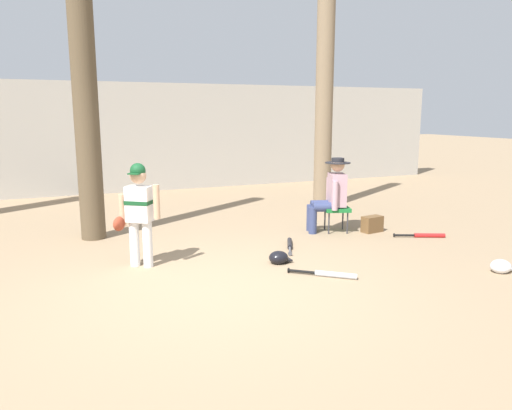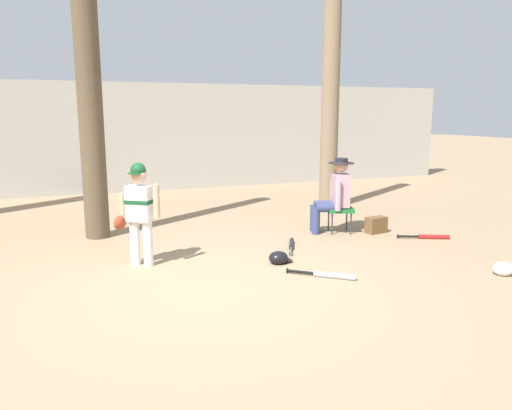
% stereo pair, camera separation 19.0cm
% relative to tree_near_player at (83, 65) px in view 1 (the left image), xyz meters
% --- Properties ---
extents(ground_plane, '(60.00, 60.00, 0.00)m').
position_rel_tree_near_player_xyz_m(ground_plane, '(1.02, -2.87, -2.58)').
color(ground_plane, '#937A5B').
extents(concrete_back_wall, '(18.00, 0.36, 2.62)m').
position_rel_tree_near_player_xyz_m(concrete_back_wall, '(1.02, 4.49, -1.27)').
color(concrete_back_wall, '#ADA89E').
rests_on(concrete_back_wall, ground).
extents(tree_near_player, '(0.58, 0.58, 5.78)m').
position_rel_tree_near_player_xyz_m(tree_near_player, '(0.00, 0.00, 0.00)').
color(tree_near_player, brown).
rests_on(tree_near_player, ground).
extents(tree_behind_spectator, '(0.51, 0.51, 5.65)m').
position_rel_tree_near_player_xyz_m(tree_behind_spectator, '(4.49, 0.76, -0.02)').
color(tree_behind_spectator, '#7F6B51').
rests_on(tree_behind_spectator, ground).
extents(young_ballplayer, '(0.60, 0.39, 1.31)m').
position_rel_tree_near_player_xyz_m(young_ballplayer, '(0.41, -1.71, -1.84)').
color(young_ballplayer, white).
rests_on(young_ballplayer, ground).
extents(folding_stool, '(0.51, 0.51, 0.41)m').
position_rel_tree_near_player_xyz_m(folding_stool, '(3.66, -1.10, -2.22)').
color(folding_stool, '#196B2D').
rests_on(folding_stool, ground).
extents(seated_spectator, '(0.68, 0.53, 1.20)m').
position_rel_tree_near_player_xyz_m(seated_spectator, '(3.57, -1.06, -1.94)').
color(seated_spectator, navy).
rests_on(seated_spectator, ground).
extents(handbag_beside_stool, '(0.36, 0.23, 0.26)m').
position_rel_tree_near_player_xyz_m(handbag_beside_stool, '(4.19, -1.34, -2.45)').
color(handbag_beside_stool, brown).
rests_on(handbag_beside_stool, ground).
extents(bat_aluminum_silver, '(0.67, 0.58, 0.07)m').
position_rel_tree_near_player_xyz_m(bat_aluminum_silver, '(2.40, -2.99, -2.55)').
color(bat_aluminum_silver, '#B7BCC6').
rests_on(bat_aluminum_silver, ground).
extents(bat_black_composite, '(0.39, 0.70, 0.07)m').
position_rel_tree_near_player_xyz_m(bat_black_composite, '(2.56, -1.62, -2.55)').
color(bat_black_composite, black).
rests_on(bat_black_composite, ground).
extents(bat_red_barrel, '(0.74, 0.39, 0.07)m').
position_rel_tree_near_player_xyz_m(bat_red_barrel, '(4.74, -1.97, -2.55)').
color(bat_red_barrel, red).
rests_on(bat_red_barrel, ground).
extents(batting_helmet_white, '(0.29, 0.23, 0.17)m').
position_rel_tree_near_player_xyz_m(batting_helmet_white, '(4.40, -3.65, -2.51)').
color(batting_helmet_white, silver).
rests_on(batting_helmet_white, ground).
extents(batting_helmet_black, '(0.30, 0.23, 0.17)m').
position_rel_tree_near_player_xyz_m(batting_helmet_black, '(2.07, -2.27, -2.51)').
color(batting_helmet_black, black).
rests_on(batting_helmet_black, ground).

